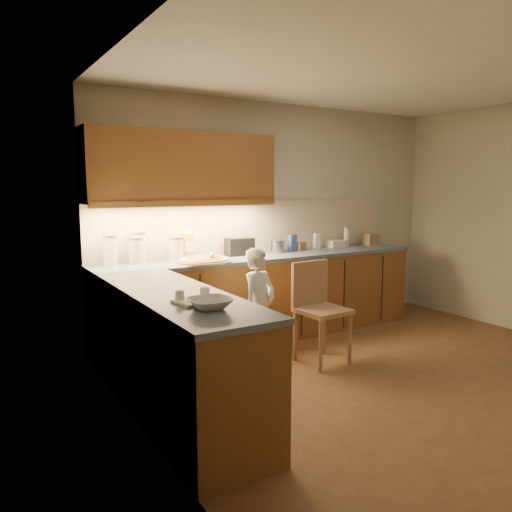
# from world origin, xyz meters

# --- Properties ---
(room) EXTENTS (4.54, 4.50, 2.62)m
(room) POSITION_xyz_m (0.00, 0.00, 1.68)
(room) COLOR brown
(room) RESTS_ON ground
(l_counter) EXTENTS (3.77, 2.62, 0.92)m
(l_counter) POSITION_xyz_m (-0.92, 1.25, 0.46)
(l_counter) COLOR brown
(l_counter) RESTS_ON ground
(backsplash) EXTENTS (3.75, 0.02, 0.58)m
(backsplash) POSITION_xyz_m (-0.38, 1.99, 1.21)
(backsplash) COLOR beige
(backsplash) RESTS_ON l_counter
(upper_cabinets) EXTENTS (1.95, 0.36, 0.73)m
(upper_cabinets) POSITION_xyz_m (-1.27, 1.82, 1.85)
(upper_cabinets) COLOR brown
(upper_cabinets) RESTS_ON ground
(pizza_on_board) EXTENTS (0.53, 0.53, 0.21)m
(pizza_on_board) POSITION_xyz_m (-1.18, 1.55, 0.94)
(pizza_on_board) COLOR #A58352
(pizza_on_board) RESTS_ON l_counter
(child) EXTENTS (0.47, 0.40, 1.11)m
(child) POSITION_xyz_m (-0.90, 0.98, 0.55)
(child) COLOR white
(child) RESTS_ON ground
(wooden_chair) EXTENTS (0.45, 0.45, 0.95)m
(wooden_chair) POSITION_xyz_m (-0.35, 0.81, 0.55)
(wooden_chair) COLOR #A77E58
(wooden_chair) RESTS_ON ground
(mixing_bowl) EXTENTS (0.28, 0.28, 0.07)m
(mixing_bowl) POSITION_xyz_m (-1.95, -0.15, 0.95)
(mixing_bowl) COLOR silver
(mixing_bowl) RESTS_ON l_counter
(canister_a) EXTENTS (0.14, 0.14, 0.29)m
(canister_a) POSITION_xyz_m (-2.02, 1.84, 1.07)
(canister_a) COLOR white
(canister_a) RESTS_ON l_counter
(canister_b) EXTENTS (0.15, 0.15, 0.26)m
(canister_b) POSITION_xyz_m (-1.78, 1.83, 1.05)
(canister_b) COLOR beige
(canister_b) RESTS_ON l_counter
(canister_c) EXTENTS (0.16, 0.16, 0.30)m
(canister_c) POSITION_xyz_m (-1.74, 1.87, 1.07)
(canister_c) COLOR beige
(canister_c) RESTS_ON l_counter
(canister_d) EXTENTS (0.15, 0.15, 0.24)m
(canister_d) POSITION_xyz_m (-1.36, 1.83, 1.04)
(canister_d) COLOR beige
(canister_d) RESTS_ON l_counter
(oil_jug) EXTENTS (0.12, 0.10, 0.31)m
(oil_jug) POSITION_xyz_m (-1.21, 1.88, 1.06)
(oil_jug) COLOR #AF9F23
(oil_jug) RESTS_ON l_counter
(toaster) EXTENTS (0.30, 0.18, 0.19)m
(toaster) POSITION_xyz_m (-0.63, 1.83, 1.02)
(toaster) COLOR black
(toaster) RESTS_ON l_counter
(steel_pot) EXTENTS (0.19, 0.19, 0.14)m
(steel_pot) POSITION_xyz_m (-0.16, 1.82, 0.99)
(steel_pot) COLOR #B8B7BD
(steel_pot) RESTS_ON l_counter
(blue_box) EXTENTS (0.10, 0.08, 0.19)m
(blue_box) POSITION_xyz_m (0.07, 1.83, 1.02)
(blue_box) COLOR #364FA4
(blue_box) RESTS_ON l_counter
(card_box_a) EXTENTS (0.15, 0.13, 0.09)m
(card_box_a) POSITION_xyz_m (0.20, 1.85, 0.97)
(card_box_a) COLOR #977051
(card_box_a) RESTS_ON l_counter
(white_bottle) EXTENTS (0.06, 0.06, 0.18)m
(white_bottle) POSITION_xyz_m (0.47, 1.88, 1.01)
(white_bottle) COLOR white
(white_bottle) RESTS_ON l_counter
(flat_pack) EXTENTS (0.21, 0.15, 0.08)m
(flat_pack) POSITION_xyz_m (0.75, 1.87, 0.96)
(flat_pack) COLOR silver
(flat_pack) RESTS_ON l_counter
(tall_jar) EXTENTS (0.08, 0.08, 0.24)m
(tall_jar) POSITION_xyz_m (0.91, 1.84, 1.04)
(tall_jar) COLOR beige
(tall_jar) RESTS_ON l_counter
(card_box_b) EXTENTS (0.20, 0.16, 0.14)m
(card_box_b) POSITION_xyz_m (1.29, 1.82, 0.99)
(card_box_b) COLOR #A28457
(card_box_b) RESTS_ON l_counter
(dough_cloth) EXTENTS (0.30, 0.25, 0.02)m
(dough_cloth) POSITION_xyz_m (-1.95, 0.05, 0.93)
(dough_cloth) COLOR silver
(dough_cloth) RESTS_ON l_counter
(spice_jar_a) EXTENTS (0.07, 0.07, 0.08)m
(spice_jar_a) POSITION_xyz_m (-2.04, 0.11, 0.96)
(spice_jar_a) COLOR silver
(spice_jar_a) RESTS_ON l_counter
(spice_jar_b) EXTENTS (0.07, 0.07, 0.08)m
(spice_jar_b) POSITION_xyz_m (-1.88, 0.08, 0.96)
(spice_jar_b) COLOR white
(spice_jar_b) RESTS_ON l_counter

